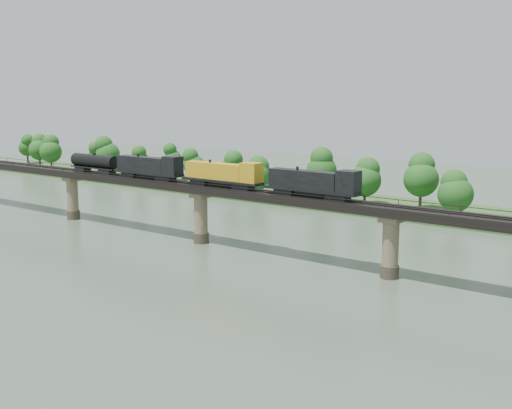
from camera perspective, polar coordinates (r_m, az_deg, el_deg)
The scene contains 6 objects.
ground at distance 106.41m, azimuth -15.85°, elevation -6.22°, with size 400.00×400.00×0.00m, color #394939.
far_bank at distance 169.77m, azimuth 7.66°, elevation 0.24°, with size 300.00×24.00×1.60m, color #26481D.
bridge at distance 124.83m, azimuth -4.92°, elevation -0.97°, with size 236.00×30.00×11.50m.
bridge_superstructure at distance 123.81m, azimuth -4.96°, elevation 1.91°, with size 220.00×4.90×0.75m.
far_treeline at distance 169.05m, azimuth 4.55°, elevation 3.01°, with size 289.06×17.54×13.60m.
freight_train at distance 124.29m, azimuth -5.36°, elevation 2.91°, with size 72.72×2.83×5.01m.
Camera 1 is at (82.59, -60.69, 28.63)m, focal length 45.00 mm.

